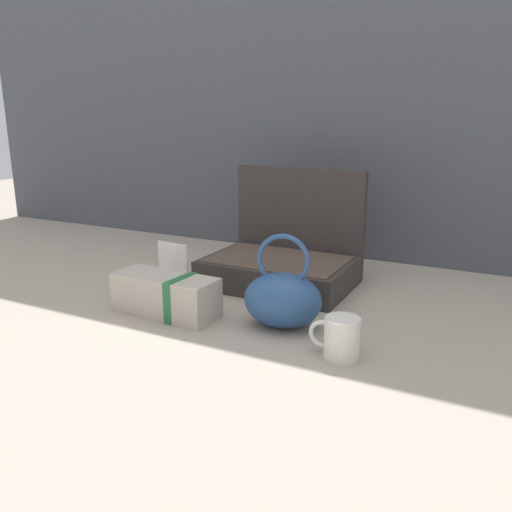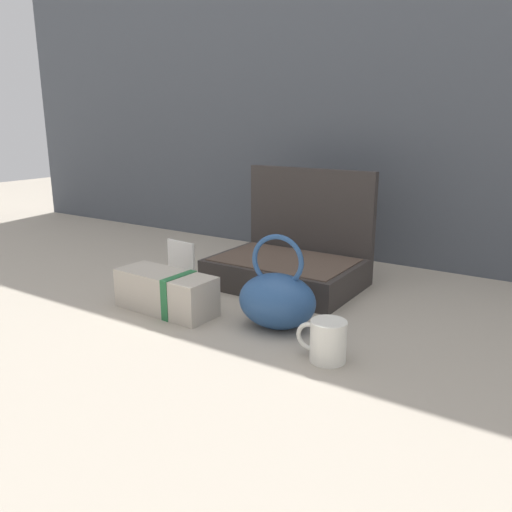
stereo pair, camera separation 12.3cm
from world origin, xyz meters
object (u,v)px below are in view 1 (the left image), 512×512
Objects in this scene: cream_toiletry_bag at (167,295)px; teal_pouch_handbag at (283,298)px; info_card_left at (173,265)px; open_suitcase at (284,258)px; coffee_mug at (341,337)px.

teal_pouch_handbag is at bearing 11.64° from cream_toiletry_bag.
info_card_left is (-0.39, 0.13, -0.01)m from teal_pouch_handbag.
open_suitcase is 1.85× the size of teal_pouch_handbag.
teal_pouch_handbag is at bearing -11.51° from info_card_left.
coffee_mug is at bearing -3.89° from cream_toiletry_bag.
teal_pouch_handbag is 1.74× the size of info_card_left.
info_card_left is at bearing 158.92° from coffee_mug.
cream_toiletry_bag is (-0.14, -0.35, -0.02)m from open_suitcase.
cream_toiletry_bag is at bearing -51.54° from info_card_left.
open_suitcase is at bearing 39.42° from info_card_left.
cream_toiletry_bag is at bearing 176.11° from coffee_mug.
open_suitcase is at bearing 113.85° from teal_pouch_handbag.
coffee_mug is (0.29, -0.38, -0.03)m from open_suitcase.
open_suitcase is at bearing 127.58° from coffee_mug.
info_card_left is (-0.26, -0.17, -0.01)m from open_suitcase.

